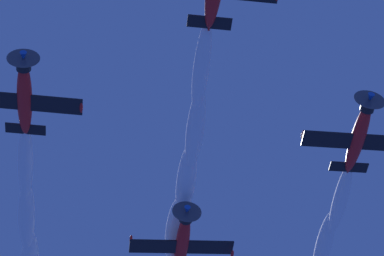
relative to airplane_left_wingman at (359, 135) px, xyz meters
name	(u,v)px	position (x,y,z in m)	size (l,w,h in m)	color
airplane_left_wingman	(359,135)	(0.00, 0.00, 0.00)	(8.21, 8.58, 2.99)	red
airplane_right_wingman	(24,96)	(18.43, 22.56, 0.23)	(8.25, 8.59, 3.16)	red
airplane_slot_tail	(182,241)	(19.05, 2.29, -1.57)	(8.25, 8.56, 2.99)	red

